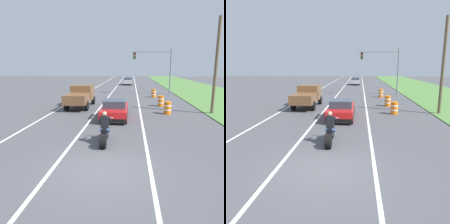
# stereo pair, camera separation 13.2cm
# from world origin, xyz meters

# --- Properties ---
(ground_plane) EXTENTS (160.00, 160.00, 0.00)m
(ground_plane) POSITION_xyz_m (0.00, 0.00, 0.00)
(ground_plane) COLOR #4C4C51
(lane_stripe_left_solid) EXTENTS (0.14, 120.00, 0.01)m
(lane_stripe_left_solid) POSITION_xyz_m (-5.40, 20.00, 0.00)
(lane_stripe_left_solid) COLOR white
(lane_stripe_left_solid) RESTS_ON ground
(lane_stripe_right_solid) EXTENTS (0.14, 120.00, 0.01)m
(lane_stripe_right_solid) POSITION_xyz_m (1.80, 20.00, 0.00)
(lane_stripe_right_solid) COLOR white
(lane_stripe_right_solid) RESTS_ON ground
(lane_stripe_centre_dashed) EXTENTS (0.14, 120.00, 0.01)m
(lane_stripe_centre_dashed) POSITION_xyz_m (-1.80, 20.00, 0.00)
(lane_stripe_centre_dashed) COLOR white
(lane_stripe_centre_dashed) RESTS_ON ground
(grass_verge_right) EXTENTS (10.00, 120.00, 0.06)m
(grass_verge_right) POSITION_xyz_m (11.92, 20.00, 0.03)
(grass_verge_right) COLOR #517F3D
(grass_verge_right) RESTS_ON ground
(motorcycle_with_rider) EXTENTS (0.70, 2.21, 1.62)m
(motorcycle_with_rider) POSITION_xyz_m (-0.20, 2.72, 0.59)
(motorcycle_with_rider) COLOR black
(motorcycle_with_rider) RESTS_ON ground
(sports_car_red) EXTENTS (1.84, 4.30, 1.37)m
(sports_car_red) POSITION_xyz_m (-0.12, 8.20, 0.63)
(sports_car_red) COLOR red
(sports_car_red) RESTS_ON ground
(pickup_truck_left_lane_brown) EXTENTS (2.02, 4.80, 1.98)m
(pickup_truck_left_lane_brown) POSITION_xyz_m (-3.63, 12.39, 1.11)
(pickup_truck_left_lane_brown) COLOR brown
(pickup_truck_left_lane_brown) RESTS_ON ground
(traffic_light_mast_near) EXTENTS (5.25, 0.34, 6.00)m
(traffic_light_mast_near) POSITION_xyz_m (4.46, 22.52, 4.04)
(traffic_light_mast_near) COLOR gray
(traffic_light_mast_near) RESTS_ON ground
(utility_pole_roadside) EXTENTS (0.24, 0.24, 7.38)m
(utility_pole_roadside) POSITION_xyz_m (7.48, 10.41, 3.69)
(utility_pole_roadside) COLOR brown
(utility_pole_roadside) RESTS_ON ground
(construction_barrel_nearest) EXTENTS (0.58, 0.58, 1.00)m
(construction_barrel_nearest) POSITION_xyz_m (3.92, 9.97, 0.50)
(construction_barrel_nearest) COLOR orange
(construction_barrel_nearest) RESTS_ON ground
(construction_barrel_mid) EXTENTS (0.58, 0.58, 1.00)m
(construction_barrel_mid) POSITION_xyz_m (3.83, 13.53, 0.50)
(construction_barrel_mid) COLOR orange
(construction_barrel_mid) RESTS_ON ground
(construction_barrel_far) EXTENTS (0.58, 0.58, 1.00)m
(construction_barrel_far) POSITION_xyz_m (3.74, 19.70, 0.50)
(construction_barrel_far) COLOR orange
(construction_barrel_far) RESTS_ON ground
(distant_car_far_ahead) EXTENTS (1.80, 4.00, 1.50)m
(distant_car_far_ahead) POSITION_xyz_m (0.25, 38.45, 0.77)
(distant_car_far_ahead) COLOR #B2B2B7
(distant_car_far_ahead) RESTS_ON ground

